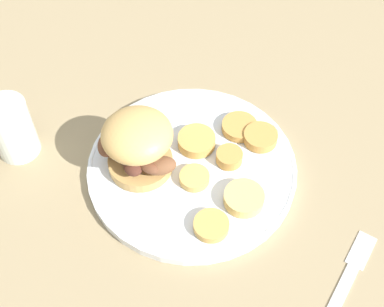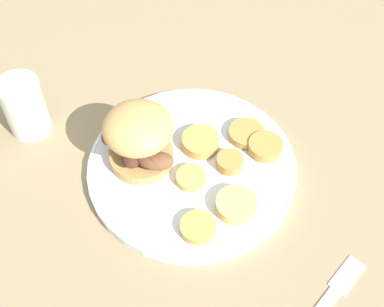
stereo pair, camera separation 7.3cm
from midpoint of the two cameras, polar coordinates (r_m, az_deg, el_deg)
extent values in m
plane|color=#937F5B|center=(0.76, -2.73, -2.02)|extent=(4.00, 4.00, 0.00)
cylinder|color=white|center=(0.75, -2.75, -1.71)|extent=(0.29, 0.29, 0.01)
torus|color=white|center=(0.75, -2.77, -1.47)|extent=(0.29, 0.29, 0.01)
cylinder|color=tan|center=(0.75, -8.28, -1.15)|extent=(0.09, 0.09, 0.02)
ellipsoid|color=brown|center=(0.75, -11.69, 0.84)|extent=(0.05, 0.04, 0.02)
ellipsoid|color=brown|center=(0.70, -7.58, -1.69)|extent=(0.03, 0.03, 0.02)
ellipsoid|color=brown|center=(0.71, -6.38, -1.49)|extent=(0.03, 0.05, 0.02)
ellipsoid|color=#4C281E|center=(0.74, -7.06, 0.69)|extent=(0.04, 0.04, 0.02)
ellipsoid|color=#4C281E|center=(0.71, -9.21, -1.61)|extent=(0.04, 0.03, 0.02)
ellipsoid|color=#4C281E|center=(0.73, -9.61, -0.06)|extent=(0.05, 0.04, 0.02)
ellipsoid|color=tan|center=(0.70, -8.86, 1.80)|extent=(0.09, 0.09, 0.05)
cylinder|color=tan|center=(0.73, -2.38, -2.78)|extent=(0.04, 0.04, 0.01)
cylinder|color=#DBB766|center=(0.71, 2.64, -4.99)|extent=(0.05, 0.05, 0.02)
cylinder|color=#BC8942|center=(0.74, 1.21, -0.47)|extent=(0.04, 0.04, 0.02)
cylinder|color=#BC8942|center=(0.78, 2.45, 2.70)|extent=(0.05, 0.05, 0.01)
cylinder|color=tan|center=(0.69, -0.98, -7.90)|extent=(0.05, 0.05, 0.01)
cylinder|color=#BC8942|center=(0.77, 4.66, 1.57)|extent=(0.05, 0.05, 0.01)
cylinder|color=tan|center=(0.76, -2.23, 1.18)|extent=(0.05, 0.05, 0.02)
cube|color=silver|center=(0.68, 12.17, -15.43)|extent=(0.09, 0.08, 0.00)
cube|color=silver|center=(0.72, 14.85, -10.16)|extent=(0.06, 0.05, 0.00)
cylinder|color=silver|center=(0.80, -21.16, 2.32)|extent=(0.06, 0.06, 0.09)
camera|label=1|loc=(0.04, -92.87, -3.81)|focal=50.00mm
camera|label=2|loc=(0.04, 87.13, 3.81)|focal=50.00mm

